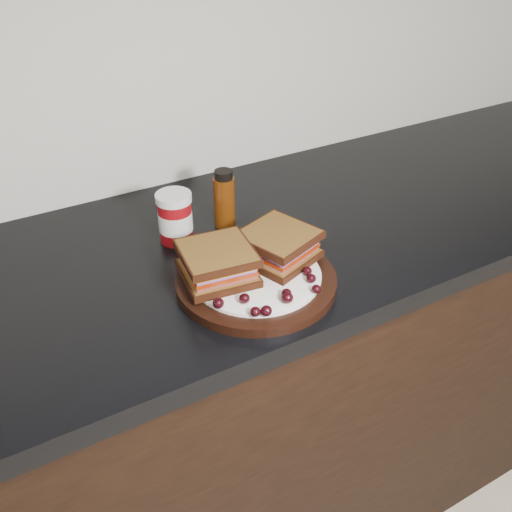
{
  "coord_description": "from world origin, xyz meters",
  "views": [
    {
      "loc": [
        -0.28,
        0.86,
        1.5
      ],
      "look_at": [
        0.11,
        1.56,
        0.96
      ],
      "focal_mm": 40.0,
      "sensor_mm": 36.0,
      "label": 1
    }
  ],
  "objects": [
    {
      "name": "grape_1",
      "position": [
        0.06,
        1.5,
        0.93
      ],
      "size": [
        0.02,
        0.02,
        0.02
      ],
      "primitive_type": "ellipsoid",
      "color": "black",
      "rests_on": "plate"
    },
    {
      "name": "sandwich_left",
      "position": [
        0.05,
        1.58,
        0.95
      ],
      "size": [
        0.13,
        0.13,
        0.05
      ],
      "primitive_type": null,
      "rotation": [
        0.0,
        0.0,
        -0.13
      ],
      "color": "brown",
      "rests_on": "plate"
    },
    {
      "name": "grape_3",
      "position": [
        0.07,
        1.45,
        0.93
      ],
      "size": [
        0.02,
        0.02,
        0.02
      ],
      "primitive_type": "ellipsoid",
      "color": "black",
      "rests_on": "plate"
    },
    {
      "name": "grape_5",
      "position": [
        0.12,
        1.48,
        0.93
      ],
      "size": [
        0.02,
        0.02,
        0.02
      ],
      "primitive_type": "ellipsoid",
      "color": "black",
      "rests_on": "plate"
    },
    {
      "name": "grape_2",
      "position": [
        0.06,
        1.46,
        0.93
      ],
      "size": [
        0.02,
        0.02,
        0.02
      ],
      "primitive_type": "ellipsoid",
      "color": "black",
      "rests_on": "plate"
    },
    {
      "name": "grape_18",
      "position": [
        0.03,
        1.55,
        0.93
      ],
      "size": [
        0.02,
        0.02,
        0.02
      ],
      "primitive_type": "ellipsoid",
      "color": "black",
      "rests_on": "plate"
    },
    {
      "name": "grape_16",
      "position": [
        0.05,
        1.61,
        0.93
      ],
      "size": [
        0.02,
        0.02,
        0.02
      ],
      "primitive_type": "ellipsoid",
      "color": "black",
      "rests_on": "plate"
    },
    {
      "name": "grape_12",
      "position": [
        0.17,
        1.6,
        0.93
      ],
      "size": [
        0.02,
        0.02,
        0.02
      ],
      "primitive_type": "ellipsoid",
      "color": "black",
      "rests_on": "plate"
    },
    {
      "name": "base_cabinets",
      "position": [
        0.0,
        1.7,
        0.43
      ],
      "size": [
        3.96,
        0.58,
        0.86
      ],
      "primitive_type": "cube",
      "color": "black",
      "rests_on": "ground_plane"
    },
    {
      "name": "grape_10",
      "position": [
        0.19,
        1.58,
        0.93
      ],
      "size": [
        0.02,
        0.02,
        0.02
      ],
      "primitive_type": "ellipsoid",
      "color": "black",
      "rests_on": "plate"
    },
    {
      "name": "grape_7",
      "position": [
        0.18,
        1.49,
        0.93
      ],
      "size": [
        0.02,
        0.02,
        0.02
      ],
      "primitive_type": "ellipsoid",
      "color": "black",
      "rests_on": "plate"
    },
    {
      "name": "grape_4",
      "position": [
        0.12,
        1.46,
        0.93
      ],
      "size": [
        0.02,
        0.02,
        0.02
      ],
      "primitive_type": "ellipsoid",
      "color": "black",
      "rests_on": "plate"
    },
    {
      "name": "grape_17",
      "position": [
        0.05,
        1.58,
        0.93
      ],
      "size": [
        0.02,
        0.02,
        0.02
      ],
      "primitive_type": "ellipsoid",
      "color": "black",
      "rests_on": "plate"
    },
    {
      "name": "oil_bottle",
      "position": [
        0.16,
        1.77,
        0.96
      ],
      "size": [
        0.05,
        0.05,
        0.12
      ],
      "primitive_type": "cylinder",
      "rotation": [
        0.0,
        0.0,
        -0.12
      ],
      "color": "#492007",
      "rests_on": "countertop"
    },
    {
      "name": "condiment_jar",
      "position": [
        0.05,
        1.76,
        0.95
      ],
      "size": [
        0.08,
        0.08,
        0.1
      ],
      "primitive_type": "cylinder",
      "rotation": [
        0.0,
        0.0,
        0.26
      ],
      "color": "maroon",
      "rests_on": "countertop"
    },
    {
      "name": "grape_14",
      "position": [
        0.03,
        1.57,
        0.93
      ],
      "size": [
        0.02,
        0.02,
        0.02
      ],
      "primitive_type": "ellipsoid",
      "color": "black",
      "rests_on": "plate"
    },
    {
      "name": "countertop",
      "position": [
        0.0,
        1.7,
        0.88
      ],
      "size": [
        3.98,
        0.6,
        0.04
      ],
      "primitive_type": "cube",
      "color": "black",
      "rests_on": "base_cabinets"
    },
    {
      "name": "grape_13",
      "position": [
        0.04,
        1.6,
        0.93
      ],
      "size": [
        0.02,
        0.02,
        0.02
      ],
      "primitive_type": "ellipsoid",
      "color": "black",
      "rests_on": "plate"
    },
    {
      "name": "grape_15",
      "position": [
        0.05,
        1.56,
        0.93
      ],
      "size": [
        0.02,
        0.02,
        0.02
      ],
      "primitive_type": "ellipsoid",
      "color": "black",
      "rests_on": "plate"
    },
    {
      "name": "grape_6",
      "position": [
        0.17,
        1.46,
        0.93
      ],
      "size": [
        0.02,
        0.02,
        0.01
      ],
      "primitive_type": "ellipsoid",
      "color": "black",
      "rests_on": "plate"
    },
    {
      "name": "grape_11",
      "position": [
        0.18,
        1.59,
        0.93
      ],
      "size": [
        0.02,
        0.02,
        0.02
      ],
      "primitive_type": "ellipsoid",
      "color": "black",
      "rests_on": "plate"
    },
    {
      "name": "sandwich_right",
      "position": [
        0.17,
        1.58,
        0.95
      ],
      "size": [
        0.15,
        0.15,
        0.05
      ],
      "primitive_type": null,
      "rotation": [
        0.0,
        0.0,
        0.34
      ],
      "color": "brown",
      "rests_on": "plate"
    },
    {
      "name": "plate",
      "position": [
        0.11,
        1.56,
        0.91
      ],
      "size": [
        0.28,
        0.28,
        0.02
      ],
      "primitive_type": "cylinder",
      "color": "black",
      "rests_on": "countertop"
    },
    {
      "name": "grape_0",
      "position": [
        0.02,
        1.51,
        0.93
      ],
      "size": [
        0.02,
        0.02,
        0.02
      ],
      "primitive_type": "ellipsoid",
      "color": "black",
      "rests_on": "plate"
    },
    {
      "name": "grape_9",
      "position": [
        0.16,
        1.54,
        0.93
      ],
      "size": [
        0.02,
        0.02,
        0.02
      ],
      "primitive_type": "ellipsoid",
      "color": "black",
      "rests_on": "plate"
    },
    {
      "name": "grape_8",
      "position": [
        0.19,
        1.51,
        0.93
      ],
      "size": [
        0.02,
        0.02,
        0.02
      ],
      "primitive_type": "ellipsoid",
      "color": "black",
      "rests_on": "plate"
    }
  ]
}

